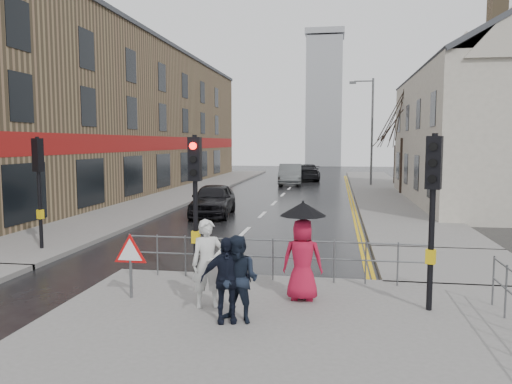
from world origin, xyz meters
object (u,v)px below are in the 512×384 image
(pedestrian_b, at_px, (239,279))
(pedestrian_a, at_px, (208,263))
(car_mid, at_px, (290,174))
(pedestrian_d, at_px, (226,280))
(car_parked, at_px, (213,200))
(pedestrian_with_umbrella, at_px, (303,247))

(pedestrian_b, bearing_deg, pedestrian_a, 154.42)
(car_mid, bearing_deg, pedestrian_a, -91.52)
(pedestrian_a, bearing_deg, car_mid, 69.77)
(pedestrian_d, relative_size, car_mid, 0.31)
(pedestrian_a, relative_size, pedestrian_d, 1.12)
(pedestrian_a, height_order, car_parked, pedestrian_a)
(pedestrian_d, relative_size, car_parked, 0.36)
(pedestrian_with_umbrella, distance_m, car_mid, 29.60)
(car_parked, height_order, car_mid, car_mid)
(car_mid, bearing_deg, pedestrian_d, -90.59)
(pedestrian_b, relative_size, car_parked, 0.36)
(pedestrian_a, xyz_separation_m, pedestrian_d, (0.53, -0.75, -0.09))
(pedestrian_a, bearing_deg, pedestrian_with_umbrella, -0.23)
(pedestrian_d, distance_m, car_parked, 14.11)
(pedestrian_a, relative_size, car_mid, 0.35)
(car_mid, bearing_deg, pedestrian_b, -90.16)
(pedestrian_with_umbrella, height_order, car_mid, pedestrian_with_umbrella)
(pedestrian_a, distance_m, pedestrian_b, 1.06)
(pedestrian_a, distance_m, car_mid, 30.21)
(pedestrian_b, bearing_deg, pedestrian_d, -157.87)
(pedestrian_with_umbrella, relative_size, car_mid, 0.40)
(pedestrian_a, xyz_separation_m, pedestrian_b, (0.77, -0.73, -0.08))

